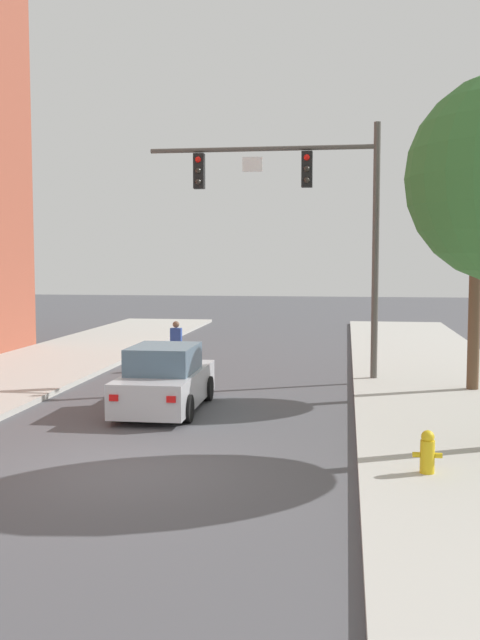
# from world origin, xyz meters

# --- Properties ---
(ground_plane) EXTENTS (120.00, 120.00, 0.00)m
(ground_plane) POSITION_xyz_m (0.00, 0.00, 0.00)
(ground_plane) COLOR #4C4C51
(traffic_signal_mast) EXTENTS (6.87, 0.38, 7.50)m
(traffic_signal_mast) POSITION_xyz_m (2.65, 9.95, 5.36)
(traffic_signal_mast) COLOR #514C47
(traffic_signal_mast) RESTS_ON sidewalk_right
(car_lead_silver) EXTENTS (1.86, 4.25, 1.60)m
(car_lead_silver) POSITION_xyz_m (-0.59, 5.18, 0.72)
(car_lead_silver) COLOR #B7B7BC
(car_lead_silver) RESTS_ON ground
(pedestrian_crossing_road) EXTENTS (0.36, 0.22, 1.64)m
(pedestrian_crossing_road) POSITION_xyz_m (-1.79, 11.47, 0.91)
(pedestrian_crossing_road) COLOR #232847
(pedestrian_crossing_road) RESTS_ON ground
(fire_hydrant) EXTENTS (0.48, 0.24, 0.72)m
(fire_hydrant) POSITION_xyz_m (5.12, 0.15, 0.51)
(fire_hydrant) COLOR gold
(fire_hydrant) RESTS_ON sidewalk_right
(street_tree_second) EXTENTS (3.01, 3.01, 6.89)m
(street_tree_second) POSITION_xyz_m (7.20, 8.43, 5.48)
(street_tree_second) COLOR brown
(street_tree_second) RESTS_ON sidewalk_right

